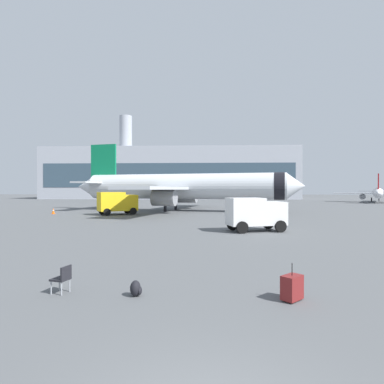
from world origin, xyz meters
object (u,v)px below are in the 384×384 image
Objects in this scene: safety_cone_mid at (242,210)px; gate_chair at (62,277)px; airplane_at_gate at (182,187)px; cargo_van at (255,213)px; safety_cone_near at (53,211)px; service_truck at (117,202)px; rolling_suitcase at (292,287)px; traveller_backpack at (136,289)px; airplane_taxiing at (379,193)px.

gate_chair reaches higher than safety_cone_mid.
cargo_van is at bearing -72.13° from airplane_at_gate.
service_truck is at bearing -5.06° from safety_cone_near.
safety_cone_mid is 36.41m from gate_chair.
safety_cone_mid is at bearing 13.55° from service_truck.
safety_cone_near is at bearing 116.24° from gate_chair.
service_truck reaches higher than safety_cone_mid.
safety_cone_near is 1.13× the size of safety_cone_mid.
rolling_suitcase is 2.29× the size of traveller_backpack.
service_truck reaches higher than rolling_suitcase.
airplane_at_gate is 1.64× the size of airplane_taxiing.
airplane_taxiing reaches higher than safety_cone_near.
safety_cone_mid is at bearing -23.10° from airplane_at_gate.
cargo_van is 5.55× the size of gate_chair.
safety_cone_near is 25.31m from safety_cone_mid.
cargo_van reaches higher than gate_chair.
traveller_backpack is (-45.51, -74.37, -2.15)m from airplane_taxiing.
safety_cone_near is at bearing 125.16° from rolling_suitcase.
service_truck reaches higher than gate_chair.
safety_cone_mid is 36.04m from traveller_backpack.
cargo_van is 5.96× the size of safety_cone_near.
airplane_taxiing is at bearing 38.03° from service_truck.
safety_cone_near is (-8.76, 0.78, -1.21)m from service_truck.
airplane_at_gate is at bearing 156.90° from safety_cone_mid.
cargo_van is at bearing -45.96° from service_truck.
airplane_taxiing is at bearing 56.01° from cargo_van.
service_truck is at bearing 134.04° from cargo_van.
service_truck is 34.60m from rolling_suitcase.
service_truck is at bearing 102.68° from gate_chair.
rolling_suitcase reaches higher than gate_chair.
traveller_backpack is (-5.90, -15.62, -1.22)m from cargo_van.
safety_cone_near is 39.60m from rolling_suitcase.
gate_chair is (7.03, -31.25, -1.11)m from service_truck.
airplane_at_gate is 32.25× the size of rolling_suitcase.
airplane_at_gate is at bearing 92.43° from traveller_backpack.
cargo_van reaches higher than traveller_backpack.
rolling_suitcase is (-40.86, -74.54, -1.99)m from airplane_taxiing.
airplane_at_gate reaches higher than cargo_van.
airplane_at_gate is 41.25× the size of gate_chair.
airplane_taxiing is 4.53× the size of cargo_van.
gate_chair is at bearing -63.76° from safety_cone_near.
airplane_at_gate is 24.71m from cargo_van.
service_truck is 16.86m from safety_cone_mid.
safety_cone_mid is (1.06, 19.75, -1.10)m from cargo_van.
service_truck is 21.99m from cargo_van.
safety_cone_near is at bearing -157.49° from airplane_at_gate.
safety_cone_near is 36.96m from traveller_backpack.
traveller_backpack is at bearing -60.59° from safety_cone_near.
gate_chair is (-2.36, 0.17, 0.27)m from traveller_backpack.
airplane_at_gate is 58.95m from airplane_taxiing.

